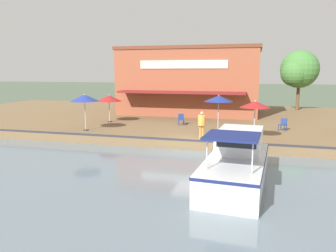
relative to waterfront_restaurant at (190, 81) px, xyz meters
name	(u,v)px	position (x,y,z in m)	size (l,w,h in m)	color
ground_plane	(195,152)	(13.47, 2.98, -3.78)	(220.00, 220.00, 0.00)	#4C5B47
quay_deck	(217,120)	(2.47, 2.98, -3.48)	(22.00, 56.00, 0.60)	brown
quay_edge_fender	(196,141)	(13.37, 2.98, -3.13)	(0.20, 50.40, 0.10)	#2D2D33
waterfront_restaurant	(190,81)	(0.00, 0.00, 0.00)	(8.99, 13.31, 6.35)	brown
patio_umbrella_near_quay_edge	(219,99)	(9.91, 3.89, -0.90)	(1.93, 1.93, 2.53)	#B7B7B7
patio_umbrella_mid_patio_right	(85,98)	(11.71, -5.14, -0.91)	(1.97, 1.97, 2.55)	#B7B7B7
patio_umbrella_mid_patio_left	(109,98)	(7.74, -5.18, -1.24)	(2.05, 2.05, 2.23)	#B7B7B7
patio_umbrella_far_corner	(255,104)	(11.90, 6.29, -1.04)	(1.83, 1.83, 2.38)	#B7B7B7
cafe_chair_far_corner_seat	(181,119)	(7.66, 0.81, -2.70)	(0.56, 0.56, 0.85)	navy
cafe_chair_back_row_seat	(283,124)	(8.21, 8.23, -2.70)	(0.60, 0.60, 0.85)	navy
person_near_entrance	(202,122)	(12.35, 3.15, -2.13)	(0.47, 0.47, 1.67)	orange
motorboat_second_along	(238,161)	(18.11, 5.69, -2.89)	(7.30, 2.72, 2.36)	silver
tree_behind_restaurant	(298,70)	(-4.99, 10.49, 1.02)	(4.13, 3.94, 6.28)	brown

